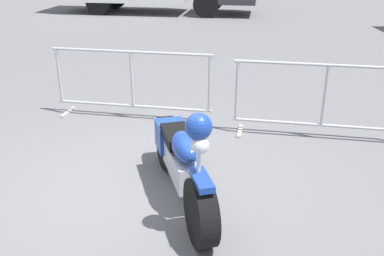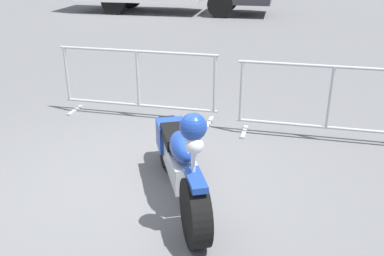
# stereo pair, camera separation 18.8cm
# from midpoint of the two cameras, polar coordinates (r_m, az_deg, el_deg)

# --- Properties ---
(ground_plane) EXTENTS (120.00, 120.00, 0.00)m
(ground_plane) POSITION_cam_midpoint_polar(r_m,az_deg,el_deg) (4.91, -8.53, -7.63)
(ground_plane) COLOR #5B5B5E
(motorcycle) EXTENTS (1.24, 1.94, 1.22)m
(motorcycle) POSITION_cam_midpoint_polar(r_m,az_deg,el_deg) (4.42, -2.65, -4.19)
(motorcycle) COLOR black
(motorcycle) RESTS_ON ground
(crowd_barrier_near) EXTENTS (2.47, 0.64, 1.07)m
(crowd_barrier_near) POSITION_cam_midpoint_polar(r_m,az_deg,el_deg) (6.61, -8.78, 5.85)
(crowd_barrier_near) COLOR #9EA0A5
(crowd_barrier_near) RESTS_ON ground
(crowd_barrier_far) EXTENTS (2.47, 0.64, 1.07)m
(crowd_barrier_far) POSITION_cam_midpoint_polar(r_m,az_deg,el_deg) (6.04, 16.38, 3.52)
(crowd_barrier_far) COLOR #9EA0A5
(crowd_barrier_far) RESTS_ON ground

